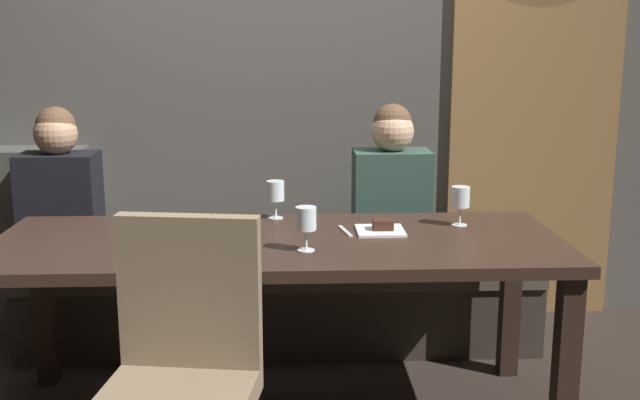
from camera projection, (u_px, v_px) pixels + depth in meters
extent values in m
cube|color=#4C4944|center=(279.00, 38.00, 3.99)|extent=(6.00, 0.12, 3.00)
cube|color=olive|center=(533.00, 124.00, 4.07)|extent=(0.90, 0.05, 2.10)
cube|color=black|center=(566.00, 367.00, 2.74)|extent=(0.08, 0.08, 0.69)
cube|color=black|center=(44.00, 307.00, 3.34)|extent=(0.08, 0.08, 0.69)
cube|color=black|center=(510.00, 301.00, 3.42)|extent=(0.08, 0.08, 0.69)
cube|color=#302119|center=(278.00, 244.00, 2.96)|extent=(2.20, 0.84, 0.04)
cube|color=#312A23|center=(281.00, 313.00, 3.76)|extent=(2.50, 0.40, 0.35)
cube|color=#473D33|center=(281.00, 269.00, 3.71)|extent=(2.50, 0.44, 0.10)
cube|color=#7F6B51|center=(190.00, 291.00, 2.35)|extent=(0.44, 0.12, 0.48)
cube|color=black|center=(61.00, 208.00, 3.63)|extent=(0.36, 0.24, 0.52)
sphere|color=tan|center=(56.00, 134.00, 3.56)|extent=(0.20, 0.20, 0.20)
sphere|color=brown|center=(56.00, 126.00, 3.56)|extent=(0.18, 0.18, 0.18)
cube|color=#2D473D|center=(391.00, 206.00, 3.64)|extent=(0.36, 0.24, 0.53)
sphere|color=tan|center=(393.00, 131.00, 3.56)|extent=(0.20, 0.20, 0.20)
sphere|color=brown|center=(392.00, 123.00, 3.57)|extent=(0.18, 0.18, 0.18)
cylinder|color=silver|center=(459.00, 225.00, 3.16)|extent=(0.06, 0.06, 0.00)
cylinder|color=silver|center=(460.00, 216.00, 3.16)|extent=(0.01, 0.01, 0.07)
cylinder|color=silver|center=(460.00, 197.00, 3.14)|extent=(0.08, 0.08, 0.08)
cylinder|color=gold|center=(460.00, 202.00, 3.14)|extent=(0.07, 0.07, 0.04)
cylinder|color=silver|center=(276.00, 218.00, 3.29)|extent=(0.06, 0.06, 0.00)
cylinder|color=silver|center=(276.00, 209.00, 3.28)|extent=(0.01, 0.01, 0.07)
cylinder|color=silver|center=(275.00, 191.00, 3.26)|extent=(0.08, 0.08, 0.08)
cylinder|color=gold|center=(276.00, 196.00, 3.27)|extent=(0.07, 0.07, 0.03)
cylinder|color=silver|center=(306.00, 250.00, 2.79)|extent=(0.06, 0.06, 0.00)
cylinder|color=silver|center=(306.00, 240.00, 2.78)|extent=(0.01, 0.01, 0.07)
cylinder|color=silver|center=(306.00, 218.00, 2.77)|extent=(0.08, 0.08, 0.08)
cylinder|color=silver|center=(189.00, 264.00, 2.62)|extent=(0.06, 0.06, 0.00)
cylinder|color=silver|center=(189.00, 253.00, 2.62)|extent=(0.01, 0.01, 0.07)
cylinder|color=silver|center=(188.00, 230.00, 2.60)|extent=(0.08, 0.08, 0.08)
cylinder|color=gold|center=(188.00, 238.00, 2.60)|extent=(0.07, 0.07, 0.02)
cube|color=white|center=(380.00, 231.00, 3.06)|extent=(0.19, 0.19, 0.01)
cube|color=#381E14|center=(383.00, 225.00, 3.05)|extent=(0.08, 0.06, 0.04)
cube|color=silver|center=(345.00, 231.00, 3.06)|extent=(0.05, 0.17, 0.01)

